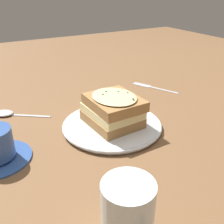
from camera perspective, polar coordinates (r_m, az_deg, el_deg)
name	(u,v)px	position (r m, az deg, el deg)	size (l,w,h in m)	color
ground_plane	(113,122)	(0.69, 0.16, -2.08)	(2.40, 2.40, 0.00)	brown
dinner_plate	(112,125)	(0.66, 0.00, -2.84)	(0.25, 0.25, 0.01)	white
sandwich	(113,110)	(0.64, 0.19, 0.52)	(0.12, 0.14, 0.08)	#A37542
water_glass	(127,218)	(0.37, 3.35, -22.13)	(0.07, 0.07, 0.11)	silver
fork	(150,87)	(0.93, 8.22, 5.51)	(0.09, 0.16, 0.00)	silver
spoon	(7,113)	(0.78, -21.97, -0.29)	(0.15, 0.11, 0.01)	silver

